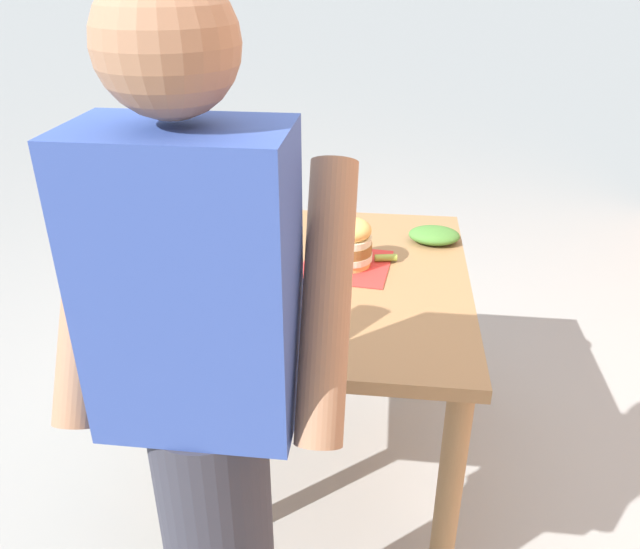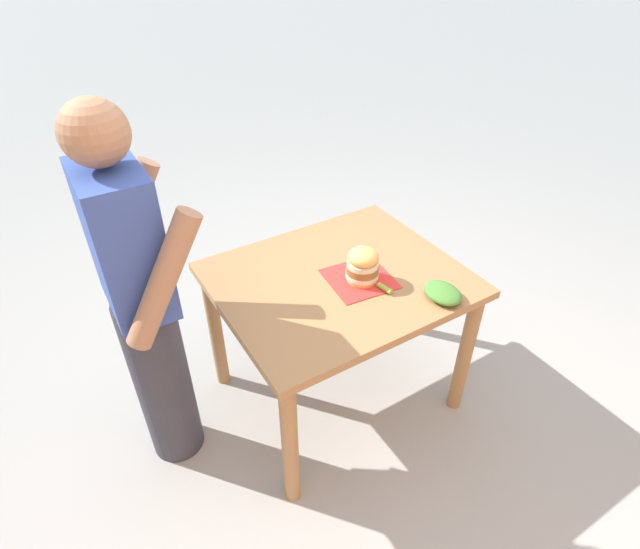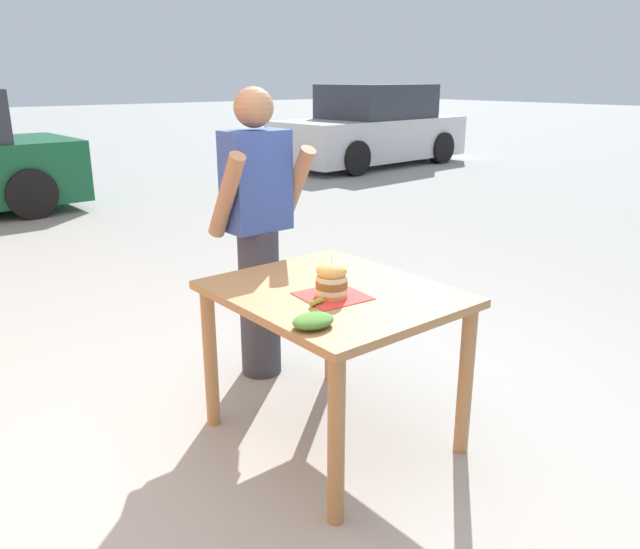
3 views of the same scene
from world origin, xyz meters
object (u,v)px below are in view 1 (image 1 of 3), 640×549
(diner_across_table, at_px, (207,417))
(pickle_spear, at_px, (386,258))
(side_salad, at_px, (434,235))
(patio_table, at_px, (324,308))
(sandwich, at_px, (350,242))

(diner_across_table, bearing_deg, pickle_spear, -109.35)
(side_salad, bearing_deg, diner_across_table, 66.22)
(pickle_spear, bearing_deg, diner_across_table, 70.65)
(patio_table, height_order, pickle_spear, pickle_spear)
(side_salad, relative_size, diner_across_table, 0.11)
(sandwich, xyz_separation_m, pickle_spear, (-0.12, -0.04, -0.07))
(patio_table, height_order, diner_across_table, diner_across_table)
(pickle_spear, bearing_deg, sandwich, 17.55)
(diner_across_table, bearing_deg, patio_table, -99.36)
(patio_table, xyz_separation_m, pickle_spear, (-0.19, -0.11, 0.14))
(sandwich, bearing_deg, side_salad, -142.06)
(patio_table, bearing_deg, pickle_spear, -149.94)
(patio_table, xyz_separation_m, sandwich, (-0.08, -0.08, 0.21))
(pickle_spear, distance_m, side_salad, 0.25)
(patio_table, distance_m, diner_across_table, 0.87)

